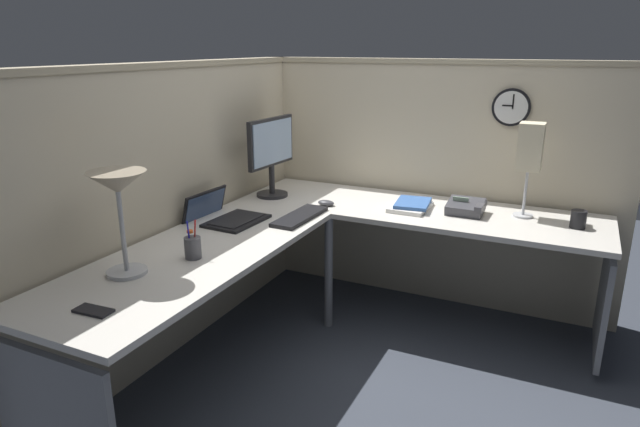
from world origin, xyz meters
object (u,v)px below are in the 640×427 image
object	(u,v)px
desk_lamp_dome	(118,191)
pen_cup	(193,247)
laptop	(222,216)
coffee_mug	(578,219)
wall_clock	(511,107)
cell_phone	(93,311)
computer_mouse	(326,203)
keyboard	(300,217)
office_phone	(467,208)
desk_lamp_paper	(530,150)
monitor	(271,151)
book_stack	(411,205)

from	to	relation	value
desk_lamp_dome	pen_cup	bearing A→B (deg)	-28.69
laptop	desk_lamp_dome	distance (m)	0.87
coffee_mug	wall_clock	xyz separation A→B (m)	(0.35, 0.43, 0.53)
cell_phone	coffee_mug	bearing A→B (deg)	-44.46
computer_mouse	coffee_mug	distance (m)	1.40
keyboard	office_phone	xyz separation A→B (m)	(0.49, -0.83, 0.03)
keyboard	coffee_mug	xyz separation A→B (m)	(0.49, -1.41, 0.04)
keyboard	office_phone	distance (m)	0.96
cell_phone	office_phone	bearing A→B (deg)	-32.14
pen_cup	desk_lamp_paper	size ratio (longest dim) A/B	0.34
monitor	desk_lamp_paper	size ratio (longest dim) A/B	0.94
keyboard	wall_clock	distance (m)	1.40
office_phone	wall_clock	size ratio (longest dim) A/B	0.94
pen_cup	cell_phone	world-z (taller)	pen_cup
keyboard	wall_clock	bearing A→B (deg)	-47.84
monitor	wall_clock	bearing A→B (deg)	-70.40
pen_cup	wall_clock	bearing A→B (deg)	-36.02
desk_lamp_dome	wall_clock	bearing A→B (deg)	-35.04
laptop	cell_phone	world-z (taller)	laptop
desk_lamp_dome	pen_cup	distance (m)	0.43
keyboard	pen_cup	world-z (taller)	pen_cup
computer_mouse	desk_lamp_dome	size ratio (longest dim) A/B	0.23
monitor	laptop	size ratio (longest dim) A/B	1.26
pen_cup	wall_clock	xyz separation A→B (m)	(1.57, -1.14, 0.53)
book_stack	desk_lamp_dome	bearing A→B (deg)	150.60
book_stack	desk_lamp_paper	bearing A→B (deg)	-78.75
computer_mouse	desk_lamp_paper	size ratio (longest dim) A/B	0.20
computer_mouse	cell_phone	bearing A→B (deg)	173.36
monitor	desk_lamp_paper	distance (m)	1.52
desk_lamp_dome	book_stack	xyz separation A→B (m)	(1.46, -0.82, -0.34)
monitor	laptop	world-z (taller)	monitor
laptop	pen_cup	distance (m)	0.58
wall_clock	office_phone	bearing A→B (deg)	156.60
computer_mouse	desk_lamp_dome	world-z (taller)	desk_lamp_dome
pen_cup	coffee_mug	distance (m)	2.00
computer_mouse	wall_clock	distance (m)	1.23
book_stack	coffee_mug	bearing A→B (deg)	-87.88
laptop	wall_clock	bearing A→B (deg)	-52.60
keyboard	office_phone	world-z (taller)	office_phone
keyboard	coffee_mug	world-z (taller)	coffee_mug
office_phone	wall_clock	xyz separation A→B (m)	(0.34, -0.15, 0.54)
monitor	pen_cup	distance (m)	1.13
pen_cup	desk_lamp_dome	bearing A→B (deg)	151.31
computer_mouse	coffee_mug	size ratio (longest dim) A/B	1.08
cell_phone	pen_cup	bearing A→B (deg)	-3.30
computer_mouse	book_stack	xyz separation A→B (m)	(0.16, -0.49, 0.00)
keyboard	desk_lamp_paper	distance (m)	1.32
monitor	book_stack	size ratio (longest dim) A/B	1.68
desk_lamp_dome	desk_lamp_paper	size ratio (longest dim) A/B	0.84
pen_cup	office_phone	distance (m)	1.58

